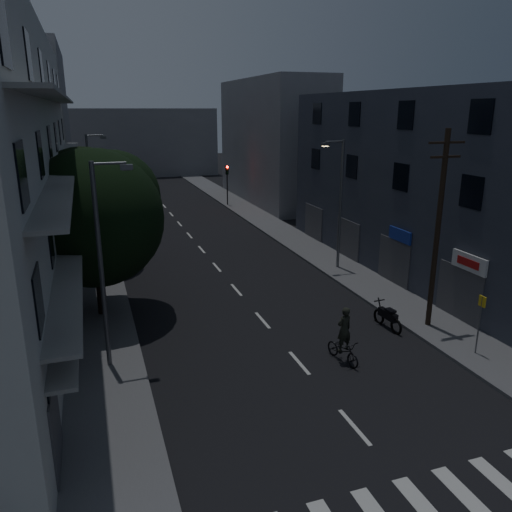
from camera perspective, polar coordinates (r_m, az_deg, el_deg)
ground at (r=37.32m, az=-6.40°, el=0.94°), size 160.00×160.00×0.00m
sidewalk_left at (r=36.54m, az=-17.96°, el=0.01°), size 3.00×90.00×0.15m
sidewalk_right at (r=39.50m, az=4.28°, el=1.98°), size 3.00×90.00×0.15m
lane_markings at (r=43.27m, az=-8.20°, el=3.04°), size 0.15×60.50×0.01m
building_right at (r=31.38m, az=20.15°, el=7.36°), size 6.19×28.00×11.00m
building_far_left at (r=58.40m, az=-23.75°, el=13.23°), size 6.00×20.00×16.00m
building_far_right at (r=55.82m, az=1.86°, el=12.94°), size 6.00×20.00×13.00m
building_far_end at (r=80.69m, az=-13.64°, el=12.51°), size 24.00×8.00×10.00m
tree_near at (r=24.82m, az=-17.89°, el=4.73°), size 6.56×6.56×8.09m
tree_mid at (r=33.28m, az=-18.94°, el=6.88°), size 6.16×6.16×7.59m
tree_far at (r=47.06m, az=-18.79°, el=8.51°), size 5.12×5.12×6.33m
traffic_signal_far_right at (r=52.88m, az=-3.31°, el=9.02°), size 0.28×0.37×4.10m
traffic_signal_far_left at (r=49.39m, az=-17.21°, el=7.79°), size 0.28×0.37×4.10m
street_lamp_left_near at (r=19.53m, az=-17.06°, el=-0.09°), size 1.51×0.25×8.00m
street_lamp_right at (r=31.49m, az=9.47°, el=6.51°), size 1.51×0.25×8.00m
street_lamp_left_far at (r=40.02m, az=-18.24°, el=8.00°), size 1.51×0.25×8.00m
utility_pole at (r=23.70m, az=20.08°, el=3.14°), size 1.80×0.24×9.00m
bus_stop_sign at (r=22.40m, az=24.28°, el=-6.08°), size 0.06×0.35×2.52m
motorcycle at (r=24.35m, az=14.80°, el=-6.83°), size 0.59×2.06×1.32m
cyclist at (r=20.79m, az=9.95°, el=-9.83°), size 1.04×1.97×2.38m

